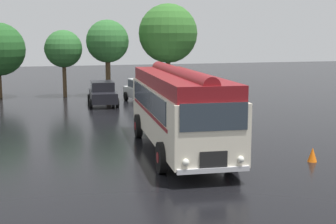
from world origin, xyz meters
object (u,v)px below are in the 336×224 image
car_near_left (103,93)px  car_mid_left (143,91)px  traffic_cone (312,155)px  vintage_bus (179,106)px  car_mid_right (181,91)px

car_near_left → car_mid_left: same height
car_near_left → traffic_cone: car_near_left is taller
traffic_cone → car_mid_left: bearing=97.1°
car_near_left → traffic_cone: size_ratio=7.87×
vintage_bus → traffic_cone: (4.34, -3.20, -1.62)m
car_mid_left → traffic_cone: (2.25, -17.93, -0.57)m
vintage_bus → car_mid_right: bearing=71.0°
car_mid_left → car_mid_right: same height
vintage_bus → car_near_left: size_ratio=2.38×
traffic_cone → vintage_bus: bearing=143.6°
car_mid_right → car_mid_left: bearing=160.5°
car_mid_right → traffic_cone: (-0.40, -16.99, -0.57)m
car_near_left → traffic_cone: bearing=-72.8°
car_near_left → car_mid_left: bearing=13.8°
vintage_bus → car_mid_left: (2.09, 14.72, -1.05)m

